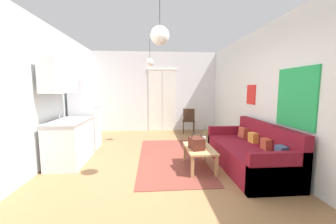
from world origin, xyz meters
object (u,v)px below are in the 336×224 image
object	(u,v)px
coffee_table	(199,150)
pendant_lamp_far	(150,62)
bamboo_vase	(204,141)
handbag	(197,143)
accent_chair	(189,119)
couch	(251,154)
refrigerator	(85,115)
pendant_lamp_near	(160,35)

from	to	relation	value
coffee_table	pendant_lamp_far	distance (m)	2.81
bamboo_vase	handbag	distance (m)	0.26
pendant_lamp_far	bamboo_vase	bearing A→B (deg)	-59.26
bamboo_vase	accent_chair	size ratio (longest dim) A/B	0.47
couch	refrigerator	world-z (taller)	refrigerator
refrigerator	pendant_lamp_near	world-z (taller)	pendant_lamp_near
couch	pendant_lamp_far	distance (m)	3.36
coffee_table	bamboo_vase	size ratio (longest dim) A/B	2.18
coffee_table	pendant_lamp_far	size ratio (longest dim) A/B	1.27
refrigerator	pendant_lamp_near	size ratio (longest dim) A/B	2.64
bamboo_vase	handbag	bearing A→B (deg)	-136.63
handbag	pendant_lamp_far	distance (m)	2.74
coffee_table	bamboo_vase	xyz separation A→B (m)	(0.11, 0.08, 0.16)
couch	bamboo_vase	distance (m)	0.92
handbag	refrigerator	bearing A→B (deg)	146.66
refrigerator	accent_chair	size ratio (longest dim) A/B	1.99
coffee_table	accent_chair	xyz separation A→B (m)	(0.35, 3.05, 0.12)
bamboo_vase	accent_chair	bearing A→B (deg)	85.41
refrigerator	accent_chair	world-z (taller)	refrigerator
coffee_table	handbag	xyz separation A→B (m)	(-0.08, -0.10, 0.17)
pendant_lamp_far	refrigerator	bearing A→B (deg)	-169.49
couch	pendant_lamp_near	size ratio (longest dim) A/B	3.19
coffee_table	pendant_lamp_near	distance (m)	2.19
bamboo_vase	coffee_table	bearing A→B (deg)	-144.00
bamboo_vase	refrigerator	bearing A→B (deg)	151.39
handbag	refrigerator	xyz separation A→B (m)	(-2.52, 1.66, 0.33)
accent_chair	pendant_lamp_near	size ratio (longest dim) A/B	1.32
couch	pendant_lamp_near	bearing A→B (deg)	-163.90
refrigerator	pendant_lamp_near	bearing A→B (deg)	-49.49
coffee_table	accent_chair	bearing A→B (deg)	83.45
refrigerator	pendant_lamp_far	xyz separation A→B (m)	(1.65, 0.31, 1.38)
pendant_lamp_near	refrigerator	bearing A→B (deg)	130.51
coffee_table	accent_chair	world-z (taller)	accent_chair
accent_chair	refrigerator	bearing A→B (deg)	34.68
couch	refrigerator	xyz separation A→B (m)	(-3.59, 1.63, 0.58)
coffee_table	pendant_lamp_far	xyz separation A→B (m)	(-0.95, 1.86, 1.88)
coffee_table	handbag	size ratio (longest dim) A/B	2.64
couch	refrigerator	bearing A→B (deg)	155.56
bamboo_vase	pendant_lamp_near	distance (m)	2.12
coffee_table	bamboo_vase	bearing A→B (deg)	36.00
couch	pendant_lamp_far	bearing A→B (deg)	135.04
bamboo_vase	pendant_lamp_near	xyz separation A→B (m)	(-0.88, -0.66, 1.81)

